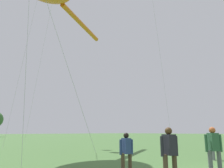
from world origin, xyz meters
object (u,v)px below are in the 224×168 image
Objects in this scene: person_dark_jacket at (126,151)px; person_grey_haired_man at (212,144)px; person_redhead_woman at (169,151)px; person_navy_jacket at (214,147)px.

person_grey_haired_man is at bearing -70.83° from person_dark_jacket.
person_dark_jacket is at bearing 22.26° from person_redhead_woman.
person_redhead_woman reaches higher than person_dark_jacket.
person_navy_jacket is 1.16× the size of person_grey_haired_man.
person_redhead_woman is at bearing -161.10° from person_dark_jacket.
person_dark_jacket is 1.02× the size of person_grey_haired_man.
person_grey_haired_man is (6.61, -0.15, -0.01)m from person_dark_jacket.
person_navy_jacket is 3.03m from person_dark_jacket.
person_navy_jacket reaches higher than person_grey_haired_man.
person_redhead_woman is 2.21m from person_navy_jacket.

